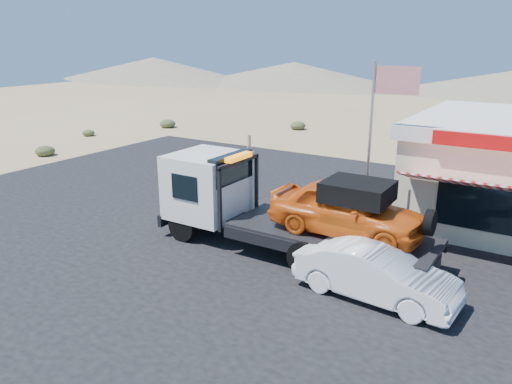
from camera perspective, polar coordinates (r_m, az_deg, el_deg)
ground at (r=17.02m, az=-8.45°, el=-6.26°), size 120.00×120.00×0.00m
asphalt_lot at (r=18.22m, az=2.53°, el=-4.45°), size 32.00×24.00×0.02m
tow_truck at (r=15.96m, az=3.25°, el=-1.43°), size 9.06×2.69×3.03m
white_sedan at (r=13.79m, az=13.54°, el=-9.00°), size 4.46×1.85×1.43m
flagpole at (r=17.38m, az=13.69°, el=6.91°), size 1.55×0.10×6.00m
desert_scrub at (r=33.50m, az=-17.74°, el=5.27°), size 24.84×34.82×0.67m
distant_hills at (r=70.02m, az=15.79°, el=12.51°), size 126.00×48.00×4.20m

